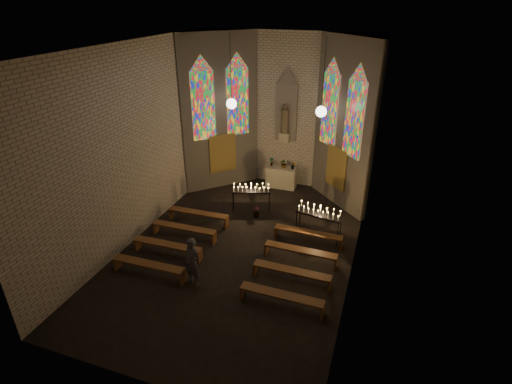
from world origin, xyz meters
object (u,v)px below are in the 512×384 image
at_px(visitor, 192,262).
at_px(aisle_flower_pot, 256,212).
at_px(altar, 281,177).
at_px(votive_stand_right, 319,213).
at_px(votive_stand_left, 251,189).

bearing_deg(visitor, aisle_flower_pot, 98.86).
height_order(altar, votive_stand_right, votive_stand_right).
relative_size(aisle_flower_pot, visitor, 0.28).
bearing_deg(altar, visitor, -95.10).
distance_m(votive_stand_left, visitor, 5.10).
bearing_deg(votive_stand_right, visitor, -118.99).
distance_m(altar, visitor, 7.84).
bearing_deg(visitor, votive_stand_left, 103.41).
height_order(aisle_flower_pot, votive_stand_left, votive_stand_left).
relative_size(votive_stand_left, votive_stand_right, 0.93).
relative_size(votive_stand_left, visitor, 1.00).
xyz_separation_m(altar, votive_stand_left, (-0.55, -2.71, 0.53)).
distance_m(altar, aisle_flower_pot, 3.13).
xyz_separation_m(votive_stand_right, visitor, (-3.23, -3.95, -0.26)).
xyz_separation_m(aisle_flower_pot, visitor, (-0.50, -4.69, 0.60)).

